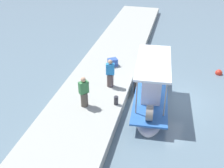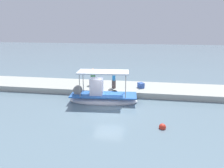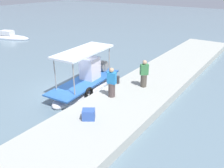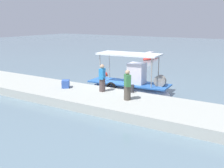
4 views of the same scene
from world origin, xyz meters
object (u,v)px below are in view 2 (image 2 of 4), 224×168
fisherman_by_crate (93,77)px  mooring_bollard (94,87)px  cargo_crate (141,85)px  fisherman_near_bollard (114,80)px  marker_buoy (162,127)px  main_fishing_boat (102,97)px

fisherman_by_crate → mooring_bollard: size_ratio=3.52×
fisherman_by_crate → cargo_crate: fisherman_by_crate is taller
fisherman_near_bollard → cargo_crate: fisherman_near_bollard is taller
fisherman_by_crate → mooring_bollard: (-0.54, 1.64, -0.55)m
fisherman_near_bollard → marker_buoy: bearing=122.4°
main_fishing_boat → fisherman_near_bollard: 2.79m
main_fishing_boat → mooring_bollard: main_fishing_boat is taller
fisherman_near_bollard → mooring_bollard: bearing=23.7°
main_fishing_boat → mooring_bollard: 2.15m
main_fishing_boat → fisherman_near_bollard: main_fishing_boat is taller
marker_buoy → fisherman_near_bollard: bearing=-57.6°
mooring_bollard → marker_buoy: mooring_bollard is taller
fisherman_near_bollard → fisherman_by_crate: (2.35, -0.85, -0.00)m
fisherman_by_crate → mooring_bollard: fisherman_by_crate is taller
fisherman_by_crate → mooring_bollard: bearing=108.0°
fisherman_near_bollard → main_fishing_boat: bearing=75.9°
cargo_crate → marker_buoy: size_ratio=1.27×
fisherman_by_crate → mooring_bollard: 1.82m
fisherman_near_bollard → mooring_bollard: size_ratio=3.53×
cargo_crate → marker_buoy: bearing=102.4°
main_fishing_boat → fisherman_near_bollard: (-0.65, -2.57, 0.86)m
mooring_bollard → fisherman_by_crate: bearing=-72.0°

